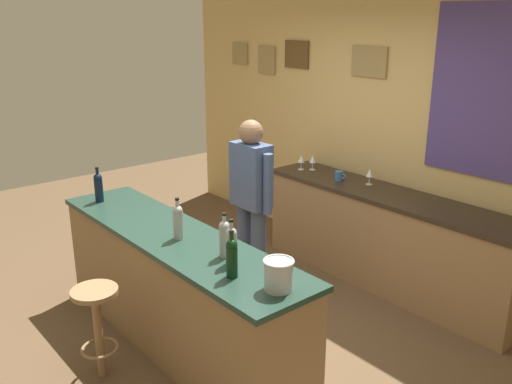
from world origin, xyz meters
TOP-DOWN VIEW (x-y plane):
  - ground_plane at (0.00, 0.00)m, footprint 10.00×10.00m
  - back_wall at (0.02, 2.03)m, footprint 6.00×0.09m
  - bar_counter at (0.00, -0.40)m, footprint 2.59×0.60m
  - side_counter at (0.40, 1.65)m, footprint 2.66×0.56m
  - bartender at (-0.25, 0.54)m, footprint 0.52×0.21m
  - bar_stool at (-0.02, -1.03)m, footprint 0.32×0.32m
  - wine_bottle_a at (-1.05, -0.49)m, footprint 0.07×0.07m
  - wine_bottle_b at (0.09, -0.41)m, footprint 0.07×0.07m
  - wine_bottle_c at (0.55, -0.34)m, footprint 0.07×0.07m
  - wine_bottle_d at (0.67, -0.38)m, footprint 0.07×0.07m
  - wine_bottle_e at (0.81, -0.49)m, footprint 0.07×0.07m
  - ice_bucket at (1.11, -0.38)m, footprint 0.19×0.19m
  - wine_glass_a at (-0.71, 1.61)m, footprint 0.07×0.07m
  - wine_glass_b at (-0.63, 1.69)m, footprint 0.07×0.07m
  - wine_glass_c at (0.09, 1.73)m, footprint 0.07×0.07m
  - coffee_mug at (-0.18, 1.61)m, footprint 0.12×0.08m

SIDE VIEW (x-z plane):
  - ground_plane at x=0.00m, z-range 0.00..0.00m
  - side_counter at x=0.40m, z-range 0.00..0.90m
  - bar_stool at x=-0.02m, z-range 0.12..0.80m
  - bar_counter at x=0.00m, z-range 0.00..0.92m
  - bartender at x=-0.25m, z-range 0.13..1.75m
  - coffee_mug at x=-0.18m, z-range 0.90..1.00m
  - wine_glass_a at x=-0.71m, z-range 0.93..1.09m
  - wine_glass_b at x=-0.63m, z-range 0.93..1.09m
  - wine_glass_c at x=0.09m, z-range 0.93..1.09m
  - ice_bucket at x=1.11m, z-range 0.92..1.11m
  - wine_bottle_a at x=-1.05m, z-range 0.90..1.21m
  - wine_bottle_b at x=0.09m, z-range 0.90..1.21m
  - wine_bottle_c at x=0.55m, z-range 0.90..1.21m
  - wine_bottle_d at x=0.67m, z-range 0.90..1.21m
  - wine_bottle_e at x=0.81m, z-range 0.90..1.21m
  - back_wall at x=0.02m, z-range 0.02..2.82m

